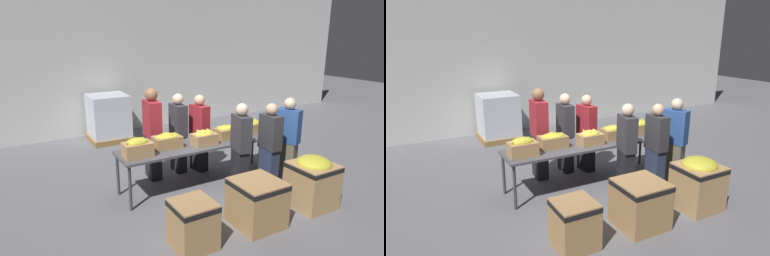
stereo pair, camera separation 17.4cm
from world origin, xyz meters
TOP-DOWN VIEW (x-y plane):
  - ground_plane at (0.00, 0.00)m, footprint 30.00×30.00m
  - wall_back at (0.00, 4.09)m, footprint 16.00×0.08m
  - sorting_table at (0.00, 0.00)m, footprint 3.02×0.73m
  - banana_box_0 at (-1.22, -0.08)m, footprint 0.46×0.30m
  - banana_box_1 at (-0.63, 0.08)m, footprint 0.47×0.31m
  - banana_box_2 at (0.02, -0.09)m, footprint 0.42×0.32m
  - banana_box_3 at (0.57, 0.02)m, footprint 0.42×0.30m
  - banana_box_4 at (1.22, 0.07)m, footprint 0.39×0.31m
  - volunteer_0 at (0.31, 0.58)m, footprint 0.27×0.44m
  - volunteer_1 at (0.46, -0.56)m, footprint 0.29×0.45m
  - volunteer_2 at (0.98, -0.71)m, footprint 0.22×0.42m
  - volunteer_3 at (-0.07, 0.73)m, footprint 0.21×0.42m
  - volunteer_4 at (1.46, -0.64)m, footprint 0.35×0.47m
  - volunteer_5 at (-0.64, 0.68)m, footprint 0.27×0.48m
  - donation_bin_0 at (-1.07, -1.58)m, footprint 0.53×0.53m
  - donation_bin_1 at (-0.01, -1.58)m, footprint 0.66×0.66m
  - donation_bin_2 at (1.11, -1.58)m, footprint 0.64×0.64m
  - pallet_stack_0 at (-0.68, 3.40)m, footprint 1.01×1.01m

SIDE VIEW (x-z plane):
  - ground_plane at x=0.00m, z-range 0.00..0.00m
  - donation_bin_0 at x=-1.07m, z-range 0.03..0.66m
  - donation_bin_1 at x=-0.01m, z-range 0.03..0.71m
  - donation_bin_2 at x=1.11m, z-range 0.02..0.86m
  - pallet_stack_0 at x=-0.68m, z-range -0.01..1.16m
  - sorting_table at x=0.00m, z-range 0.34..1.12m
  - volunteer_2 at x=0.98m, z-range 0.00..1.53m
  - volunteer_0 at x=0.31m, z-range 0.00..1.53m
  - volunteer_1 at x=0.46m, z-range 0.00..1.55m
  - volunteer_3 at x=-0.07m, z-range 0.00..1.56m
  - volunteer_4 at x=1.46m, z-range 0.00..1.57m
  - volunteer_5 at x=-0.64m, z-range -0.01..1.72m
  - banana_box_3 at x=0.57m, z-range 0.78..1.03m
  - banana_box_1 at x=-0.63m, z-range 0.78..1.04m
  - banana_box_2 at x=0.02m, z-range 0.78..1.04m
  - banana_box_4 at x=1.22m, z-range 0.78..1.04m
  - banana_box_0 at x=-1.22m, z-range 0.78..1.09m
  - wall_back at x=0.00m, z-range 0.00..4.00m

